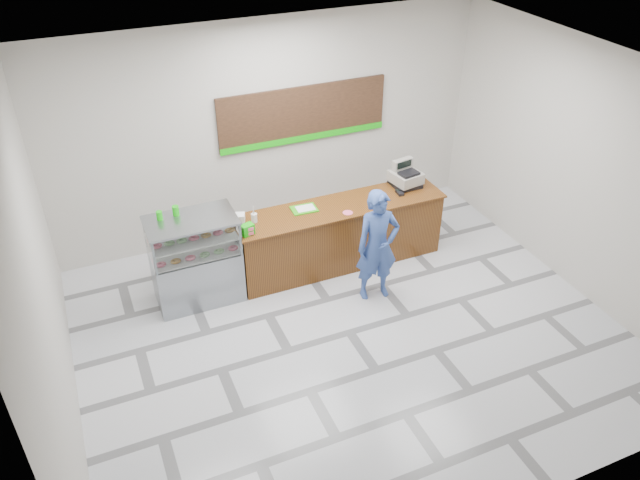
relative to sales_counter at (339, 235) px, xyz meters
name	(u,v)px	position (x,y,z in m)	size (l,w,h in m)	color
floor	(350,332)	(-0.55, -1.55, -0.52)	(7.00, 7.00, 0.00)	silver
back_wall	(270,130)	(-0.55, 1.45, 1.23)	(7.00, 7.00, 0.00)	beige
ceiling	(358,81)	(-0.55, -1.55, 2.98)	(7.00, 7.00, 0.00)	silver
sales_counter	(339,235)	(0.00, 0.00, 0.00)	(3.26, 0.76, 1.03)	brown
display_case	(196,259)	(-2.22, 0.00, 0.16)	(1.22, 0.72, 1.33)	gray
menu_board	(304,115)	(0.00, 1.41, 1.42)	(2.80, 0.06, 0.90)	black
cash_register	(405,177)	(1.20, 0.19, 0.66)	(0.48, 0.50, 0.39)	black
card_terminal	(400,193)	(0.99, -0.03, 0.53)	(0.08, 0.17, 0.04)	black
serving_tray	(304,209)	(-0.53, 0.11, 0.52)	(0.39, 0.29, 0.02)	#34B113
napkin_box	(240,218)	(-1.50, 0.15, 0.58)	(0.15, 0.15, 0.12)	white
straw_cup	(254,218)	(-1.31, 0.07, 0.58)	(0.09, 0.09, 0.13)	silver
promo_box	(247,230)	(-1.50, -0.21, 0.59)	(0.18, 0.12, 0.16)	#13BB0E
donut_decal	(348,213)	(0.02, -0.23, 0.52)	(0.15, 0.15, 0.00)	#F65A7C
green_cup_left	(159,216)	(-2.59, 0.15, 0.88)	(0.08, 0.08, 0.13)	#13BB0E
green_cup_right	(176,211)	(-2.37, 0.18, 0.88)	(0.09, 0.09, 0.14)	#13BB0E
customer	(378,246)	(0.15, -0.93, 0.33)	(0.62, 0.41, 1.69)	#334F97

